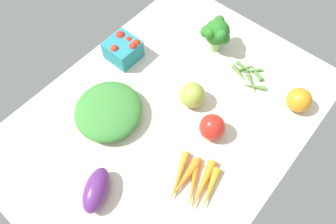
{
  "coord_description": "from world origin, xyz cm",
  "views": [
    {
      "loc": [
        -36.29,
        -30.99,
        88.1
      ],
      "look_at": [
        0.0,
        0.0,
        4.0
      ],
      "focal_mm": 33.27,
      "sensor_mm": 36.0,
      "label": 1
    }
  ],
  "objects_px": {
    "heirloom_tomato_orange": "(299,100)",
    "berry_basket": "(124,49)",
    "okra_pile": "(249,76)",
    "bell_pepper_red": "(212,127)",
    "heirloom_tomato_green": "(192,95)",
    "broccoli_head": "(216,33)",
    "eggplant": "(96,190)",
    "carrot_bunch": "(194,183)",
    "leafy_greens_clump": "(108,111)"
  },
  "relations": [
    {
      "from": "carrot_bunch",
      "to": "heirloom_tomato_green",
      "type": "height_order",
      "value": "heirloom_tomato_green"
    },
    {
      "from": "carrot_bunch",
      "to": "okra_pile",
      "type": "relative_size",
      "value": 1.27
    },
    {
      "from": "berry_basket",
      "to": "carrot_bunch",
      "type": "bearing_deg",
      "value": -113.59
    },
    {
      "from": "carrot_bunch",
      "to": "broccoli_head",
      "type": "bearing_deg",
      "value": 29.89
    },
    {
      "from": "heirloom_tomato_green",
      "to": "berry_basket",
      "type": "relative_size",
      "value": 0.8
    },
    {
      "from": "leafy_greens_clump",
      "to": "eggplant",
      "type": "bearing_deg",
      "value": -141.64
    },
    {
      "from": "okra_pile",
      "to": "heirloom_tomato_green",
      "type": "height_order",
      "value": "heirloom_tomato_green"
    },
    {
      "from": "heirloom_tomato_green",
      "to": "heirloom_tomato_orange",
      "type": "relative_size",
      "value": 1.06
    },
    {
      "from": "carrot_bunch",
      "to": "heirloom_tomato_green",
      "type": "xyz_separation_m",
      "value": [
        0.21,
        0.17,
        0.03
      ]
    },
    {
      "from": "eggplant",
      "to": "okra_pile",
      "type": "height_order",
      "value": "eggplant"
    },
    {
      "from": "bell_pepper_red",
      "to": "heirloom_tomato_orange",
      "type": "height_order",
      "value": "bell_pepper_red"
    },
    {
      "from": "bell_pepper_red",
      "to": "berry_basket",
      "type": "relative_size",
      "value": 0.8
    },
    {
      "from": "heirloom_tomato_green",
      "to": "leafy_greens_clump",
      "type": "relative_size",
      "value": 0.38
    },
    {
      "from": "okra_pile",
      "to": "leafy_greens_clump",
      "type": "bearing_deg",
      "value": 148.8
    },
    {
      "from": "okra_pile",
      "to": "broccoli_head",
      "type": "bearing_deg",
      "value": 82.13
    },
    {
      "from": "eggplant",
      "to": "heirloom_tomato_orange",
      "type": "distance_m",
      "value": 0.66
    },
    {
      "from": "eggplant",
      "to": "heirloom_tomato_green",
      "type": "height_order",
      "value": "heirloom_tomato_green"
    },
    {
      "from": "heirloom_tomato_green",
      "to": "berry_basket",
      "type": "bearing_deg",
      "value": 90.9
    },
    {
      "from": "eggplant",
      "to": "heirloom_tomato_green",
      "type": "xyz_separation_m",
      "value": [
        0.4,
        -0.01,
        0.01
      ]
    },
    {
      "from": "broccoli_head",
      "to": "berry_basket",
      "type": "distance_m",
      "value": 0.32
    },
    {
      "from": "broccoli_head",
      "to": "heirloom_tomato_orange",
      "type": "bearing_deg",
      "value": -94.32
    },
    {
      "from": "bell_pepper_red",
      "to": "heirloom_tomato_green",
      "type": "xyz_separation_m",
      "value": [
        0.05,
        0.11,
        -0.0
      ]
    },
    {
      "from": "eggplant",
      "to": "leafy_greens_clump",
      "type": "xyz_separation_m",
      "value": [
        0.19,
        0.15,
        0.0
      ]
    },
    {
      "from": "heirloom_tomato_green",
      "to": "heirloom_tomato_orange",
      "type": "height_order",
      "value": "heirloom_tomato_green"
    },
    {
      "from": "heirloom_tomato_orange",
      "to": "berry_basket",
      "type": "bearing_deg",
      "value": 110.27
    },
    {
      "from": "eggplant",
      "to": "bell_pepper_red",
      "type": "xyz_separation_m",
      "value": [
        0.35,
        -0.13,
        0.01
      ]
    },
    {
      "from": "carrot_bunch",
      "to": "berry_basket",
      "type": "height_order",
      "value": "berry_basket"
    },
    {
      "from": "heirloom_tomato_orange",
      "to": "okra_pile",
      "type": "bearing_deg",
      "value": 89.05
    },
    {
      "from": "okra_pile",
      "to": "bell_pepper_red",
      "type": "bearing_deg",
      "value": -173.76
    },
    {
      "from": "broccoli_head",
      "to": "heirloom_tomato_orange",
      "type": "distance_m",
      "value": 0.35
    },
    {
      "from": "bell_pepper_red",
      "to": "leafy_greens_clump",
      "type": "bearing_deg",
      "value": 119.53
    },
    {
      "from": "eggplant",
      "to": "carrot_bunch",
      "type": "bearing_deg",
      "value": 107.56
    },
    {
      "from": "heirloom_tomato_orange",
      "to": "eggplant",
      "type": "bearing_deg",
      "value": 155.51
    },
    {
      "from": "broccoli_head",
      "to": "heirloom_tomato_orange",
      "type": "relative_size",
      "value": 1.61
    },
    {
      "from": "carrot_bunch",
      "to": "heirloom_tomato_green",
      "type": "bearing_deg",
      "value": 39.44
    },
    {
      "from": "bell_pepper_red",
      "to": "okra_pile",
      "type": "height_order",
      "value": "bell_pepper_red"
    },
    {
      "from": "leafy_greens_clump",
      "to": "bell_pepper_red",
      "type": "bearing_deg",
      "value": -60.47
    },
    {
      "from": "bell_pepper_red",
      "to": "berry_basket",
      "type": "distance_m",
      "value": 0.41
    },
    {
      "from": "heirloom_tomato_green",
      "to": "heirloom_tomato_orange",
      "type": "bearing_deg",
      "value": -52.44
    },
    {
      "from": "leafy_greens_clump",
      "to": "broccoli_head",
      "type": "bearing_deg",
      "value": -10.93
    },
    {
      "from": "broccoli_head",
      "to": "heirloom_tomato_green",
      "type": "height_order",
      "value": "broccoli_head"
    },
    {
      "from": "eggplant",
      "to": "bell_pepper_red",
      "type": "height_order",
      "value": "bell_pepper_red"
    },
    {
      "from": "heirloom_tomato_green",
      "to": "broccoli_head",
      "type": "bearing_deg",
      "value": 19.14
    },
    {
      "from": "eggplant",
      "to": "berry_basket",
      "type": "bearing_deg",
      "value": -172.49
    },
    {
      "from": "carrot_bunch",
      "to": "heirloom_tomato_green",
      "type": "relative_size",
      "value": 2.17
    },
    {
      "from": "okra_pile",
      "to": "heirloom_tomato_orange",
      "type": "relative_size",
      "value": 1.81
    },
    {
      "from": "carrot_bunch",
      "to": "leafy_greens_clump",
      "type": "height_order",
      "value": "leafy_greens_clump"
    },
    {
      "from": "okra_pile",
      "to": "berry_basket",
      "type": "relative_size",
      "value": 1.36
    },
    {
      "from": "eggplant",
      "to": "heirloom_tomato_green",
      "type": "distance_m",
      "value": 0.4
    },
    {
      "from": "carrot_bunch",
      "to": "heirloom_tomato_orange",
      "type": "distance_m",
      "value": 0.42
    }
  ]
}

